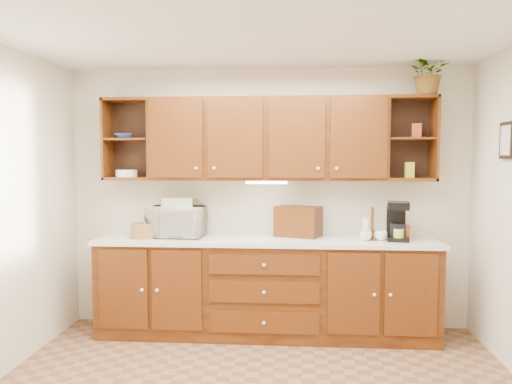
% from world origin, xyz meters
% --- Properties ---
extents(ceiling, '(4.00, 4.00, 0.00)m').
position_xyz_m(ceiling, '(0.00, 0.00, 2.60)').
color(ceiling, white).
rests_on(ceiling, back_wall).
extents(back_wall, '(4.00, 0.00, 4.00)m').
position_xyz_m(back_wall, '(0.00, 1.75, 1.30)').
color(back_wall, beige).
rests_on(back_wall, floor).
extents(base_cabinets, '(3.20, 0.60, 0.90)m').
position_xyz_m(base_cabinets, '(0.00, 1.45, 0.45)').
color(base_cabinets, '#331205').
rests_on(base_cabinets, floor).
extents(countertop, '(3.24, 0.64, 0.04)m').
position_xyz_m(countertop, '(0.00, 1.44, 0.92)').
color(countertop, white).
rests_on(countertop, base_cabinets).
extents(upper_cabinets, '(3.20, 0.33, 0.80)m').
position_xyz_m(upper_cabinets, '(0.01, 1.59, 1.89)').
color(upper_cabinets, '#331205').
rests_on(upper_cabinets, back_wall).
extents(undercabinet_light, '(0.40, 0.05, 0.02)m').
position_xyz_m(undercabinet_light, '(0.00, 1.53, 1.47)').
color(undercabinet_light, white).
rests_on(undercabinet_light, upper_cabinets).
extents(framed_picture, '(0.03, 0.24, 0.30)m').
position_xyz_m(framed_picture, '(1.98, 0.90, 1.85)').
color(framed_picture, black).
rests_on(framed_picture, right_wall).
extents(wicker_basket, '(0.33, 0.33, 0.14)m').
position_xyz_m(wicker_basket, '(-1.17, 1.39, 1.01)').
color(wicker_basket, olive).
rests_on(wicker_basket, countertop).
extents(microwave, '(0.55, 0.39, 0.29)m').
position_xyz_m(microwave, '(-0.88, 1.48, 1.09)').
color(microwave, beige).
rests_on(microwave, countertop).
extents(towel_stack, '(0.34, 0.29, 0.09)m').
position_xyz_m(towel_stack, '(-0.88, 1.48, 1.28)').
color(towel_stack, '#DCBB67').
rests_on(towel_stack, microwave).
extents(wine_bottle, '(0.08, 0.08, 0.31)m').
position_xyz_m(wine_bottle, '(-0.86, 1.52, 1.09)').
color(wine_bottle, black).
rests_on(wine_bottle, countertop).
extents(woven_tray, '(0.38, 0.24, 0.37)m').
position_xyz_m(woven_tray, '(-0.77, 1.62, 0.95)').
color(woven_tray, olive).
rests_on(woven_tray, countertop).
extents(bread_box, '(0.49, 0.40, 0.29)m').
position_xyz_m(bread_box, '(0.31, 1.59, 1.09)').
color(bread_box, '#331205').
rests_on(bread_box, countertop).
extents(mug_tree, '(0.30, 0.28, 0.31)m').
position_xyz_m(mug_tree, '(1.00, 1.43, 0.99)').
color(mug_tree, '#331205').
rests_on(mug_tree, countertop).
extents(canister_red, '(0.13, 0.13, 0.14)m').
position_xyz_m(canister_red, '(1.29, 1.43, 1.01)').
color(canister_red, '#992F16').
rests_on(canister_red, countertop).
extents(canister_white, '(0.10, 0.10, 0.20)m').
position_xyz_m(canister_white, '(0.97, 1.52, 1.04)').
color(canister_white, white).
rests_on(canister_white, countertop).
extents(canister_yellow, '(0.10, 0.10, 0.12)m').
position_xyz_m(canister_yellow, '(1.22, 1.34, 1.00)').
color(canister_yellow, gold).
rests_on(canister_yellow, countertop).
extents(coffee_maker, '(0.23, 0.28, 0.36)m').
position_xyz_m(coffee_maker, '(1.23, 1.43, 1.11)').
color(coffee_maker, black).
rests_on(coffee_maker, countertop).
extents(bowl_stack, '(0.25, 0.25, 0.05)m').
position_xyz_m(bowl_stack, '(-1.41, 1.55, 1.92)').
color(bowl_stack, '#274092').
rests_on(bowl_stack, upper_cabinets).
extents(plate_stack, '(0.22, 0.22, 0.07)m').
position_xyz_m(plate_stack, '(-1.39, 1.55, 1.56)').
color(plate_stack, white).
rests_on(plate_stack, upper_cabinets).
extents(pantry_box_yellow, '(0.08, 0.07, 0.15)m').
position_xyz_m(pantry_box_yellow, '(1.36, 1.58, 1.59)').
color(pantry_box_yellow, gold).
rests_on(pantry_box_yellow, upper_cabinets).
extents(pantry_box_red, '(0.11, 0.10, 0.13)m').
position_xyz_m(pantry_box_red, '(1.42, 1.56, 1.97)').
color(pantry_box_red, '#992F16').
rests_on(pantry_box_red, upper_cabinets).
extents(potted_plant, '(0.41, 0.37, 0.42)m').
position_xyz_m(potted_plant, '(1.52, 1.53, 2.50)').
color(potted_plant, '#999999').
rests_on(potted_plant, upper_cabinets).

